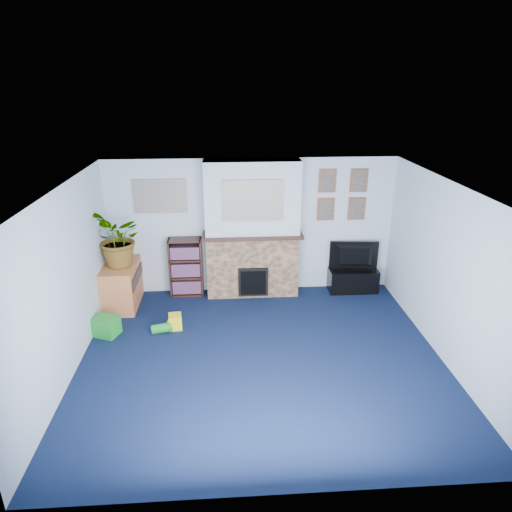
{
  "coord_description": "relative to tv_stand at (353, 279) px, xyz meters",
  "views": [
    {
      "loc": [
        -0.43,
        -5.39,
        3.66
      ],
      "look_at": [
        -0.02,
        0.86,
        1.19
      ],
      "focal_mm": 32.0,
      "sensor_mm": 36.0,
      "label": 1
    }
  ],
  "objects": [
    {
      "name": "portrait_bl",
      "position": [
        -0.53,
        0.2,
        1.27
      ],
      "size": [
        0.3,
        0.03,
        0.4
      ],
      "primitive_type": "cube",
      "color": "brown",
      "rests_on": "wall_back"
    },
    {
      "name": "mantel_can",
      "position": [
        -1.07,
        -0.03,
        0.99
      ],
      "size": [
        0.06,
        0.06,
        0.12
      ],
      "primitive_type": "cylinder",
      "color": "yellow",
      "rests_on": "chimney_breast"
    },
    {
      "name": "mantel_candle",
      "position": [
        -1.47,
        -0.03,
        1.01
      ],
      "size": [
        0.05,
        0.05,
        0.15
      ],
      "primitive_type": "cylinder",
      "color": "#B2BFC6",
      "rests_on": "chimney_breast"
    },
    {
      "name": "toy_tube",
      "position": [
        -3.29,
        -1.25,
        -0.16
      ],
      "size": [
        0.33,
        0.14,
        0.19
      ],
      "primitive_type": "cylinder",
      "rotation": [
        0.0,
        1.43,
        0.0
      ],
      "color": "#198C26",
      "rests_on": "ground"
    },
    {
      "name": "collage_main",
      "position": [
        -1.83,
        -0.19,
        1.55
      ],
      "size": [
        1.0,
        0.03,
        0.68
      ],
      "primitive_type": "cube",
      "color": "gray",
      "rests_on": "chimney_breast"
    },
    {
      "name": "portrait_tr",
      "position": [
        0.02,
        0.2,
        1.77
      ],
      "size": [
        0.3,
        0.03,
        0.4
      ],
      "primitive_type": "cube",
      "color": "brown",
      "rests_on": "wall_back"
    },
    {
      "name": "toy_block",
      "position": [
        -3.1,
        -1.14,
        -0.12
      ],
      "size": [
        0.22,
        0.22,
        0.24
      ],
      "primitive_type": "cube",
      "rotation": [
        0.0,
        0.0,
        0.13
      ],
      "color": "yellow",
      "rests_on": "ground"
    },
    {
      "name": "mantel_clock",
      "position": [
        -1.85,
        -0.03,
        1.0
      ],
      "size": [
        0.11,
        0.06,
        0.15
      ],
      "primitive_type": "cube",
      "color": "gold",
      "rests_on": "chimney_breast"
    },
    {
      "name": "wall_back",
      "position": [
        -1.83,
        0.22,
        0.97
      ],
      "size": [
        5.0,
        0.04,
        2.4
      ],
      "primitive_type": "cube",
      "color": "#AFBFD3",
      "rests_on": "ground"
    },
    {
      "name": "portrait_tl",
      "position": [
        -0.53,
        0.2,
        1.77
      ],
      "size": [
        0.3,
        0.03,
        0.4
      ],
      "primitive_type": "cube",
      "color": "brown",
      "rests_on": "wall_back"
    },
    {
      "name": "mantel_teddy",
      "position": [
        -2.33,
        -0.03,
        0.99
      ],
      "size": [
        0.12,
        0.12,
        0.12
      ],
      "primitive_type": "sphere",
      "color": "gray",
      "rests_on": "chimney_breast"
    },
    {
      "name": "bookshelf",
      "position": [
        -3.0,
        0.08,
        0.28
      ],
      "size": [
        0.58,
        0.28,
        1.05
      ],
      "color": "#321912",
      "rests_on": "ground"
    },
    {
      "name": "ceiling",
      "position": [
        -1.83,
        -2.03,
        2.17
      ],
      "size": [
        5.0,
        4.5,
        0.01
      ],
      "primitive_type": "cube",
      "color": "white",
      "rests_on": "wall_back"
    },
    {
      "name": "wall_right",
      "position": [
        0.67,
        -2.03,
        0.97
      ],
      "size": [
        0.04,
        4.5,
        2.4
      ],
      "primitive_type": "cube",
      "color": "#AFBFD3",
      "rests_on": "ground"
    },
    {
      "name": "toy_ball",
      "position": [
        -3.15,
        -1.16,
        -0.14
      ],
      "size": [
        0.18,
        0.18,
        0.18
      ],
      "primitive_type": "sphere",
      "color": "yellow",
      "rests_on": "ground"
    },
    {
      "name": "sideboard",
      "position": [
        -4.07,
        -0.28,
        0.12
      ],
      "size": [
        0.53,
        0.96,
        0.74
      ],
      "primitive_type": "cube",
      "color": "#BC683C",
      "rests_on": "ground"
    },
    {
      "name": "tv_stand",
      "position": [
        0.0,
        0.0,
        0.0
      ],
      "size": [
        0.88,
        0.37,
        0.41
      ],
      "primitive_type": "cube",
      "color": "black",
      "rests_on": "ground"
    },
    {
      "name": "potted_plant",
      "position": [
        -4.02,
        -0.33,
        0.99
      ],
      "size": [
        1.01,
        1.07,
        0.94
      ],
      "primitive_type": "imported",
      "rotation": [
        0.0,
        0.0,
        5.11
      ],
      "color": "#26661E",
      "rests_on": "sideboard"
    },
    {
      "name": "wall_left",
      "position": [
        -4.33,
        -2.03,
        0.97
      ],
      "size": [
        0.04,
        4.5,
        2.4
      ],
      "primitive_type": "cube",
      "color": "#AFBFD3",
      "rests_on": "ground"
    },
    {
      "name": "chimney_breast",
      "position": [
        -1.83,
        0.02,
        0.96
      ],
      "size": [
        1.72,
        0.5,
        2.4
      ],
      "color": "brown",
      "rests_on": "ground"
    },
    {
      "name": "floor",
      "position": [
        -1.83,
        -2.03,
        -0.23
      ],
      "size": [
        5.0,
        4.5,
        0.01
      ],
      "primitive_type": "cube",
      "color": "#0E1835",
      "rests_on": "ground"
    },
    {
      "name": "wall_front",
      "position": [
        -1.83,
        -4.28,
        0.97
      ],
      "size": [
        5.0,
        0.04,
        2.4
      ],
      "primitive_type": "cube",
      "color": "#AFBFD3",
      "rests_on": "ground"
    },
    {
      "name": "portrait_br",
      "position": [
        0.02,
        0.2,
        1.27
      ],
      "size": [
        0.3,
        0.03,
        0.4
      ],
      "primitive_type": "cube",
      "color": "brown",
      "rests_on": "wall_back"
    },
    {
      "name": "green_crate",
      "position": [
        -4.13,
        -1.26,
        -0.09
      ],
      "size": [
        0.44,
        0.4,
        0.29
      ],
      "primitive_type": "cube",
      "rotation": [
        0.0,
        0.0,
        -0.38
      ],
      "color": "#198C26",
      "rests_on": "ground"
    },
    {
      "name": "collage_left",
      "position": [
        -3.38,
        0.21,
        1.55
      ],
      "size": [
        0.9,
        0.03,
        0.58
      ],
      "primitive_type": "cube",
      "color": "gray",
      "rests_on": "wall_back"
    },
    {
      "name": "television",
      "position": [
        0.0,
        0.02,
        0.44
      ],
      "size": [
        0.88,
        0.19,
        0.5
      ],
      "primitive_type": "imported",
      "rotation": [
        0.0,
        0.0,
        3.06
      ],
      "color": "black",
      "rests_on": "tv_stand"
    }
  ]
}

